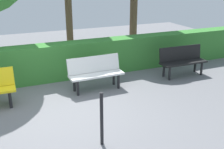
{
  "coord_description": "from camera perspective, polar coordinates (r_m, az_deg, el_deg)",
  "views": [
    {
      "loc": [
        0.97,
        5.43,
        2.86
      ],
      "look_at": [
        -1.52,
        -0.39,
        0.55
      ],
      "focal_mm": 44.32,
      "sensor_mm": 36.0,
      "label": 1
    }
  ],
  "objects": [
    {
      "name": "ground_plane",
      "position": [
        6.22,
        -11.6,
        -7.82
      ],
      "size": [
        18.4,
        18.4,
        0.0
      ],
      "primitive_type": "plane",
      "color": "slate"
    },
    {
      "name": "bench_black",
      "position": [
        8.42,
        14.28,
        2.99
      ],
      "size": [
        1.43,
        0.47,
        0.86
      ],
      "rotation": [
        0.0,
        0.0,
        -0.01
      ],
      "color": "black",
      "rests_on": "ground_plane"
    },
    {
      "name": "bench_white",
      "position": [
        7.17,
        -3.44,
        0.6
      ],
      "size": [
        1.43,
        0.5,
        0.86
      ],
      "rotation": [
        0.0,
        0.0,
        0.02
      ],
      "color": "white",
      "rests_on": "ground_plane"
    },
    {
      "name": "hedge_row",
      "position": [
        8.17,
        -6.43,
        3.23
      ],
      "size": [
        14.4,
        0.55,
        1.03
      ],
      "primitive_type": "cube",
      "color": "#387F33",
      "rests_on": "ground_plane"
    },
    {
      "name": "railing_post_mid",
      "position": [
        4.84,
        -2.14,
        -9.19
      ],
      "size": [
        0.06,
        0.06,
        1.0
      ],
      "primitive_type": "cylinder",
      "color": "black",
      "rests_on": "ground_plane"
    }
  ]
}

